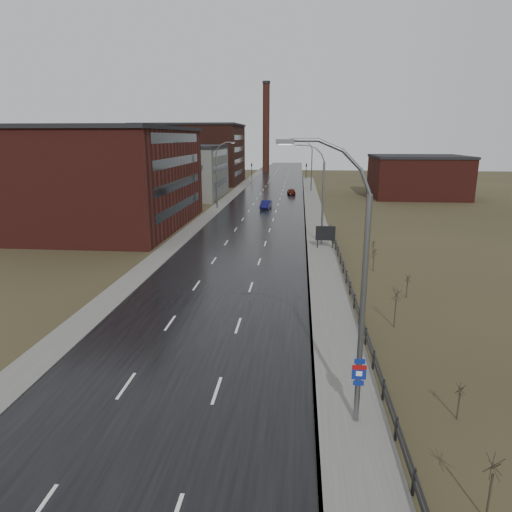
% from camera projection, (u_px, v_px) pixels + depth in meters
% --- Properties ---
extents(ground, '(320.00, 320.00, 0.00)m').
position_uv_depth(ground, '(145.00, 441.00, 18.79)').
color(ground, '#2D2819').
rests_on(ground, ground).
extents(road, '(14.00, 300.00, 0.06)m').
position_uv_depth(road, '(262.00, 211.00, 76.57)').
color(road, black).
rests_on(road, ground).
extents(sidewalk_right, '(3.20, 180.00, 0.18)m').
position_uv_depth(sidewalk_right, '(320.00, 247.00, 51.69)').
color(sidewalk_right, '#595651').
rests_on(sidewalk_right, ground).
extents(curb_right, '(0.16, 180.00, 0.18)m').
position_uv_depth(curb_right, '(306.00, 246.00, 51.83)').
color(curb_right, slate).
rests_on(curb_right, ground).
extents(sidewalk_left, '(2.40, 260.00, 0.12)m').
position_uv_depth(sidewalk_left, '(214.00, 210.00, 77.31)').
color(sidewalk_left, '#595651').
rests_on(sidewalk_left, ground).
extents(warehouse_near, '(22.44, 28.56, 13.50)m').
position_uv_depth(warehouse_near, '(101.00, 177.00, 62.33)').
color(warehouse_near, '#471914').
rests_on(warehouse_near, ground).
extents(warehouse_mid, '(16.32, 20.40, 10.50)m').
position_uv_depth(warehouse_mid, '(183.00, 171.00, 94.22)').
color(warehouse_mid, slate).
rests_on(warehouse_mid, ground).
extents(warehouse_far, '(26.52, 24.48, 15.50)m').
position_uv_depth(warehouse_far, '(192.00, 154.00, 122.94)').
color(warehouse_far, '#331611').
rests_on(warehouse_far, ground).
extents(building_right, '(18.36, 16.32, 8.50)m').
position_uv_depth(building_right, '(417.00, 176.00, 93.93)').
color(building_right, '#471914').
rests_on(building_right, ground).
extents(smokestack, '(2.70, 2.70, 30.70)m').
position_uv_depth(smokestack, '(266.00, 127.00, 159.88)').
color(smokestack, '#331611').
rests_on(smokestack, ground).
extents(streetlight_main, '(3.91, 0.29, 12.11)m').
position_uv_depth(streetlight_main, '(355.00, 292.00, 18.41)').
color(streetlight_main, slate).
rests_on(streetlight_main, ground).
extents(streetlight_right_mid, '(3.36, 0.28, 11.35)m').
position_uv_depth(streetlight_right_mid, '(320.00, 195.00, 51.21)').
color(streetlight_right_mid, slate).
rests_on(streetlight_right_mid, ground).
extents(streetlight_left, '(3.36, 0.28, 11.35)m').
position_uv_depth(streetlight_left, '(218.00, 175.00, 77.73)').
color(streetlight_left, slate).
rests_on(streetlight_left, ground).
extents(streetlight_right_far, '(3.36, 0.28, 11.35)m').
position_uv_depth(streetlight_right_far, '(310.00, 166.00, 103.22)').
color(streetlight_right_far, slate).
rests_on(streetlight_right_far, ground).
extents(guardrail, '(0.10, 53.05, 1.10)m').
position_uv_depth(guardrail, '(351.00, 289.00, 35.31)').
color(guardrail, black).
rests_on(guardrail, ground).
extents(shrub_a, '(0.57, 0.61, 2.43)m').
position_uv_depth(shrub_a, '(491.00, 487.00, 14.56)').
color(shrub_a, '#382D23').
rests_on(shrub_a, ground).
extents(shrub_b, '(0.41, 0.43, 1.71)m').
position_uv_depth(shrub_b, '(459.00, 401.00, 20.02)').
color(shrub_b, '#382D23').
rests_on(shrub_b, ground).
extents(shrub_c, '(0.62, 0.65, 2.61)m').
position_uv_depth(shrub_c, '(396.00, 307.00, 29.72)').
color(shrub_c, '#382D23').
rests_on(shrub_c, ground).
extents(shrub_d, '(0.45, 0.47, 1.86)m').
position_uv_depth(shrub_d, '(407.00, 286.00, 35.22)').
color(shrub_d, '#382D23').
rests_on(shrub_d, ground).
extents(shrub_e, '(0.51, 0.54, 2.16)m').
position_uv_depth(shrub_e, '(374.00, 259.00, 42.31)').
color(shrub_e, '#382D23').
rests_on(shrub_e, ground).
extents(shrub_f, '(0.44, 0.47, 1.85)m').
position_uv_depth(shrub_f, '(373.00, 249.00, 46.79)').
color(shrub_f, '#382D23').
rests_on(shrub_f, ground).
extents(billboard, '(2.15, 0.17, 2.66)m').
position_uv_depth(billboard, '(325.00, 234.00, 50.22)').
color(billboard, black).
rests_on(billboard, ground).
extents(traffic_light_left, '(0.58, 2.73, 5.30)m').
position_uv_depth(traffic_light_left, '(252.00, 163.00, 133.93)').
color(traffic_light_left, black).
rests_on(traffic_light_left, ground).
extents(traffic_light_right, '(0.58, 2.73, 5.30)m').
position_uv_depth(traffic_light_right, '(306.00, 164.00, 132.47)').
color(traffic_light_right, black).
rests_on(traffic_light_right, ground).
extents(car_near, '(1.90, 4.49, 1.44)m').
position_uv_depth(car_near, '(266.00, 205.00, 78.97)').
color(car_near, '#0E0D43').
rests_on(car_near, ground).
extents(car_far, '(2.02, 4.16, 1.37)m').
position_uv_depth(car_far, '(291.00, 192.00, 98.27)').
color(car_far, '#48130C').
rests_on(car_far, ground).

